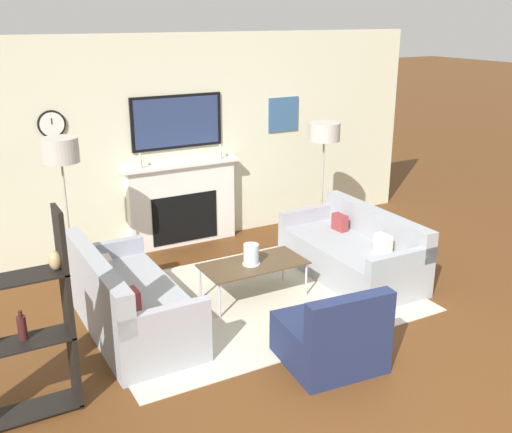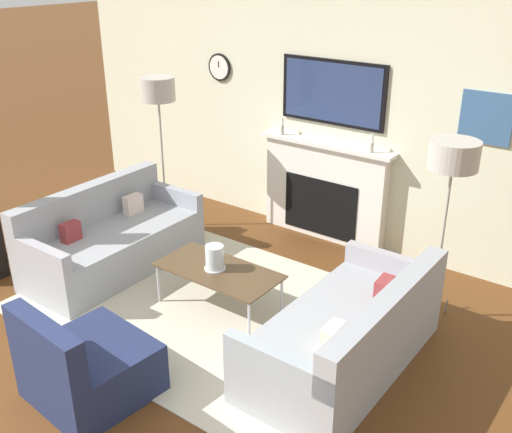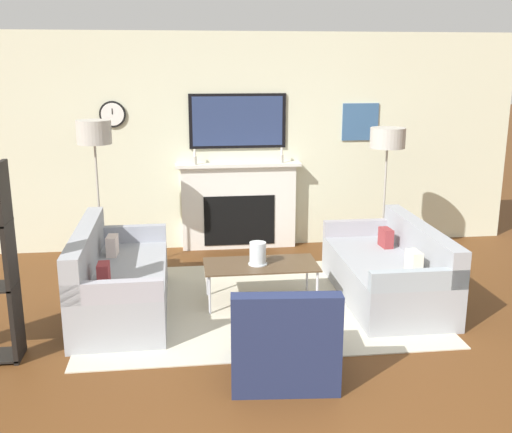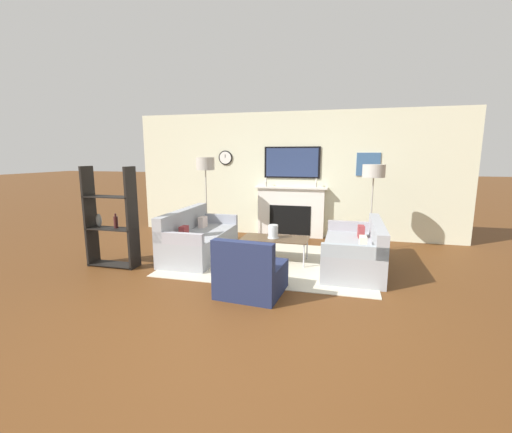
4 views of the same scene
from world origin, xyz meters
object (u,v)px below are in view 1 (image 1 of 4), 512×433
Objects in this scene: floor_lamp_left at (61,153)px; coffee_table at (253,266)px; hurricane_candle at (251,255)px; couch_left at (128,303)px; armchair at (332,338)px; couch_right at (353,254)px; shelf_unit at (14,326)px; floor_lamp_right at (324,134)px.

coffee_table is at bearing -31.77° from floor_lamp_left.
couch_left is at bearing -178.96° from hurricane_candle.
couch_left is 1.37m from hurricane_candle.
coffee_table is 0.64× the size of floor_lamp_left.
coffee_table is (0.02, 1.45, 0.13)m from armchair.
armchair is 3.26m from floor_lamp_left.
floor_lamp_left reaches higher than armchair.
couch_right is 1.31m from coffee_table.
couch_right is 3.92m from shelf_unit.
armchair is at bearing -123.01° from floor_lamp_right.
armchair is at bearing -89.64° from hurricane_candle.
hurricane_candle is (-0.03, -0.01, 0.12)m from coffee_table.
shelf_unit is (-3.79, -0.87, 0.50)m from couch_right.
shelf_unit is (-2.48, -0.90, 0.39)m from coffee_table.
coffee_table is at bearing -147.06° from floor_lamp_right.
floor_lamp_right is 1.01× the size of shelf_unit.
floor_lamp_left is at bearing 180.00° from floor_lamp_right.
hurricane_candle is 0.14× the size of floor_lamp_right.
floor_lamp_left reaches higher than couch_left.
couch_left is 1.97m from armchair.
couch_right is (2.69, -0.00, -0.02)m from couch_left.
coffee_table is at bearing 20.04° from shelf_unit.
shelf_unit is at bearing 167.47° from armchair.
armchair is 2.57m from shelf_unit.
floor_lamp_right is at bearing 32.94° from coffee_table.
hurricane_candle is (1.35, 0.02, 0.21)m from couch_left.
couch_left reaches higher than couch_right.
floor_lamp_right reaches higher than shelf_unit.
coffee_table is 0.13m from hurricane_candle.
floor_lamp_right reaches higher than armchair.
armchair is (-1.33, -1.42, -0.02)m from couch_right.
floor_lamp_right reaches higher than couch_left.
floor_lamp_left is 1.08× the size of floor_lamp_right.
coffee_table is (1.39, 0.03, 0.09)m from couch_left.
floor_lamp_left is at bearing 148.23° from coffee_table.
floor_lamp_right is (1.62, 1.04, 0.97)m from hurricane_candle.
couch_right reaches higher than hurricane_candle.
shelf_unit is at bearing -159.96° from coffee_table.
armchair is at bearing -133.14° from couch_right.
couch_left is 1.63× the size of coffee_table.
couch_left is 1.39m from coffee_table.
hurricane_candle is 0.13× the size of floor_lamp_left.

